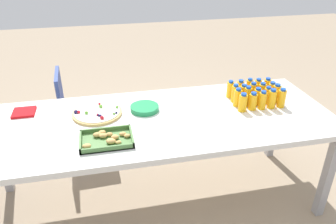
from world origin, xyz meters
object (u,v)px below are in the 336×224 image
at_px(party_table, 156,126).
at_px(juice_bottle_0, 267,87).
at_px(juice_bottle_12, 257,97).
at_px(juice_bottle_15, 282,98).
at_px(juice_bottle_3, 240,89).
at_px(juice_bottle_7, 253,92).
at_px(chair_near_right, 76,106).
at_px(juice_bottle_17, 262,100).
at_px(juice_bottle_4, 230,89).
at_px(juice_bottle_6, 262,91).
at_px(juice_bottle_5, 272,90).
at_px(juice_bottle_9, 235,93).
at_px(juice_bottle_14, 238,98).
at_px(juice_bottle_13, 248,96).
at_px(juice_bottle_16, 272,99).
at_px(juice_bottle_11, 267,95).
at_px(juice_bottle_10, 276,94).
at_px(napkin_stack, 24,112).
at_px(fruit_pizza, 97,113).
at_px(juice_bottle_2, 249,88).
at_px(juice_bottle_19, 243,103).
at_px(plate_stack, 145,108).
at_px(juice_bottle_18, 253,101).
at_px(juice_bottle_1, 258,87).
at_px(juice_bottle_8, 243,93).
at_px(snack_tray, 107,139).

distance_m(party_table, juice_bottle_0, 0.96).
xyz_separation_m(juice_bottle_12, juice_bottle_15, (-0.15, 0.07, 0.01)).
height_order(juice_bottle_3, juice_bottle_7, same).
bearing_deg(chair_near_right, juice_bottle_17, 56.34).
height_order(juice_bottle_4, juice_bottle_6, juice_bottle_4).
xyz_separation_m(juice_bottle_5, juice_bottle_9, (0.30, -0.00, 0.00)).
distance_m(juice_bottle_14, juice_bottle_15, 0.32).
height_order(juice_bottle_13, juice_bottle_16, juice_bottle_13).
height_order(party_table, juice_bottle_14, juice_bottle_14).
distance_m(party_table, juice_bottle_13, 0.71).
height_order(juice_bottle_0, juice_bottle_16, juice_bottle_16).
distance_m(juice_bottle_5, juice_bottle_11, 0.10).
relative_size(juice_bottle_10, napkin_stack, 0.97).
xyz_separation_m(juice_bottle_9, fruit_pizza, (1.02, -0.01, -0.05)).
height_order(juice_bottle_2, juice_bottle_19, juice_bottle_2).
bearing_deg(chair_near_right, juice_bottle_15, 58.89).
bearing_deg(juice_bottle_16, juice_bottle_17, 0.49).
distance_m(juice_bottle_17, plate_stack, 0.84).
height_order(juice_bottle_4, juice_bottle_5, juice_bottle_4).
relative_size(juice_bottle_4, juice_bottle_17, 0.98).
relative_size(juice_bottle_6, napkin_stack, 0.90).
xyz_separation_m(juice_bottle_9, juice_bottle_12, (-0.14, 0.08, -0.00)).
height_order(party_table, juice_bottle_6, juice_bottle_6).
distance_m(juice_bottle_7, juice_bottle_12, 0.08).
relative_size(juice_bottle_6, juice_bottle_18, 1.02).
xyz_separation_m(juice_bottle_14, juice_bottle_16, (-0.23, 0.08, 0.00)).
height_order(chair_near_right, juice_bottle_19, juice_bottle_19).
xyz_separation_m(juice_bottle_10, juice_bottle_11, (0.07, 0.00, -0.01)).
bearing_deg(plate_stack, juice_bottle_10, 175.58).
height_order(juice_bottle_13, juice_bottle_14, juice_bottle_13).
bearing_deg(juice_bottle_6, juice_bottle_14, 16.40).
distance_m(juice_bottle_1, juice_bottle_5, 0.11).
height_order(juice_bottle_19, fruit_pizza, juice_bottle_19).
distance_m(juice_bottle_2, juice_bottle_5, 0.17).
bearing_deg(juice_bottle_3, juice_bottle_5, 163.02).
height_order(party_table, juice_bottle_11, juice_bottle_11).
bearing_deg(juice_bottle_16, juice_bottle_4, -45.75).
bearing_deg(juice_bottle_16, juice_bottle_3, -55.99).
bearing_deg(plate_stack, juice_bottle_8, 179.56).
distance_m(juice_bottle_0, juice_bottle_16, 0.23).
bearing_deg(napkin_stack, chair_near_right, -120.31).
relative_size(party_table, juice_bottle_17, 17.70).
xyz_separation_m(party_table, juice_bottle_3, (-0.70, -0.20, 0.12)).
relative_size(juice_bottle_12, juice_bottle_16, 0.91).
bearing_deg(fruit_pizza, juice_bottle_0, -177.42).
xyz_separation_m(party_table, snack_tray, (0.34, 0.21, 0.07)).
bearing_deg(chair_near_right, juice_bottle_0, 65.81).
distance_m(juice_bottle_12, juice_bottle_18, 0.09).
xyz_separation_m(juice_bottle_17, napkin_stack, (1.67, -0.29, -0.06)).
xyz_separation_m(party_table, juice_bottle_7, (-0.77, -0.14, 0.12)).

